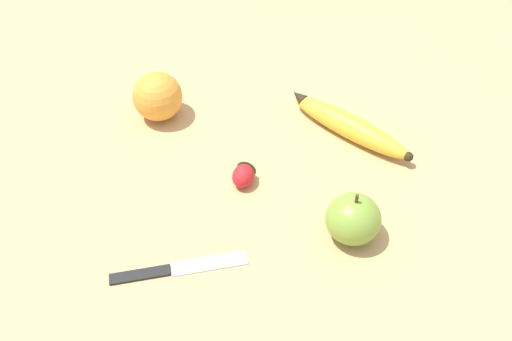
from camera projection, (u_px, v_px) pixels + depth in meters
The scene contains 6 objects.
ground_plane at pixel (222, 186), 0.89m from camera, with size 3.00×3.00×0.00m, color tan.
banana at pixel (349, 126), 0.96m from camera, with size 0.15×0.21×0.04m.
orange at pixel (158, 96), 0.98m from camera, with size 0.08×0.08×0.08m.
strawberry at pixel (244, 174), 0.89m from camera, with size 0.05×0.04×0.03m.
apple at pixel (353, 219), 0.80m from camera, with size 0.08×0.08×0.08m.
paring_knife at pixel (174, 269), 0.78m from camera, with size 0.08×0.18×0.01m.
Camera 1 is at (0.59, 0.15, 0.65)m, focal length 42.00 mm.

